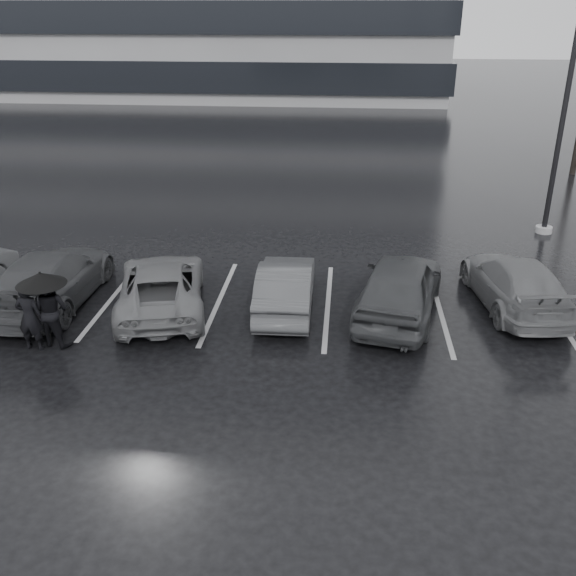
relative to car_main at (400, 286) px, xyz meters
The scene contains 11 objects.
ground 3.24m from the car_main, 137.73° to the right, with size 160.00×160.00×0.00m, color black.
car_main is the anchor object (origin of this frame).
car_west_a 2.78m from the car_main, behind, with size 1.31×3.76×1.24m, color #2E2E31.
car_west_b 5.84m from the car_main, behind, with size 2.03×4.41×1.22m, color #4B4A4D.
car_west_c 8.69m from the car_main, behind, with size 1.93×4.74×1.38m, color black.
car_east 3.01m from the car_main, 14.65° to the left, with size 1.78×4.37×1.27m, color #4B4A4D.
pedestrian_left 8.49m from the car_main, 163.23° to the right, with size 0.57×0.37×1.56m, color black.
pedestrian_right 8.05m from the car_main, 164.14° to the right, with size 0.82×0.64×1.69m, color black.
umbrella 8.18m from the car_main, 163.42° to the right, with size 1.07×1.07×1.81m.
lamp_post 9.20m from the car_main, 51.62° to the left, with size 0.53×0.53×9.67m.
stall_stripes 3.24m from the car_main, behind, with size 19.72×5.00×0.00m.
Camera 1 is at (0.93, -12.21, 7.05)m, focal length 40.00 mm.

